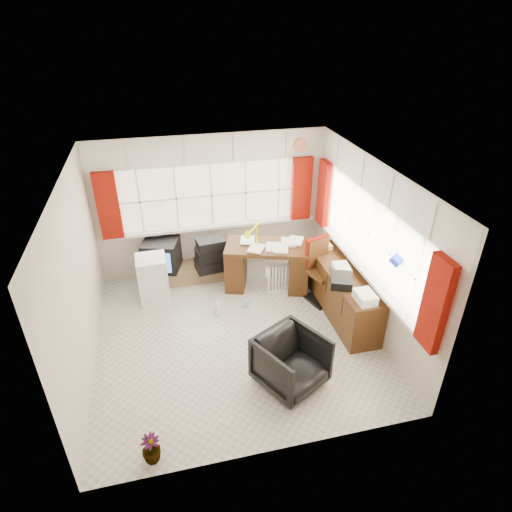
# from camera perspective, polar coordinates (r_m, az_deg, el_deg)

# --- Properties ---
(ground) EXTENTS (4.00, 4.00, 0.00)m
(ground) POSITION_cam_1_polar(r_m,az_deg,el_deg) (6.51, -2.70, -10.42)
(ground) COLOR beige
(ground) RESTS_ON ground
(room_walls) EXTENTS (4.00, 4.00, 4.00)m
(room_walls) POSITION_cam_1_polar(r_m,az_deg,el_deg) (5.66, -3.06, 1.21)
(room_walls) COLOR beige
(room_walls) RESTS_ON ground
(window_back) EXTENTS (3.70, 0.12, 3.60)m
(window_back) POSITION_cam_1_polar(r_m,az_deg,el_deg) (7.62, -5.71, 4.41)
(window_back) COLOR beige
(window_back) RESTS_ON room_walls
(window_right) EXTENTS (0.12, 3.70, 3.60)m
(window_right) POSITION_cam_1_polar(r_m,az_deg,el_deg) (6.52, 14.11, -1.17)
(window_right) COLOR beige
(window_right) RESTS_ON room_walls
(curtains) EXTENTS (3.83, 3.83, 1.15)m
(curtains) POSITION_cam_1_polar(r_m,az_deg,el_deg) (6.68, 3.29, 5.50)
(curtains) COLOR #931308
(curtains) RESTS_ON room_walls
(overhead_cabinets) EXTENTS (3.98, 3.98, 0.48)m
(overhead_cabinets) POSITION_cam_1_polar(r_m,az_deg,el_deg) (6.45, 3.83, 12.17)
(overhead_cabinets) COLOR silver
(overhead_cabinets) RESTS_ON room_walls
(desk) EXTENTS (1.54, 1.08, 0.84)m
(desk) POSITION_cam_1_polar(r_m,az_deg,el_deg) (7.32, 1.47, -1.04)
(desk) COLOR #472210
(desk) RESTS_ON ground
(desk_lamp) EXTENTS (0.20, 0.18, 0.46)m
(desk_lamp) POSITION_cam_1_polar(r_m,az_deg,el_deg) (6.98, 0.09, 3.69)
(desk_lamp) COLOR yellow
(desk_lamp) RESTS_ON desk
(task_chair) EXTENTS (0.57, 0.59, 1.09)m
(task_chair) POSITION_cam_1_polar(r_m,az_deg,el_deg) (7.05, 8.49, -1.49)
(task_chair) COLOR black
(task_chair) RESTS_ON ground
(office_chair) EXTENTS (1.05, 1.06, 0.72)m
(office_chair) POSITION_cam_1_polar(r_m,az_deg,el_deg) (5.59, 4.69, -13.86)
(office_chair) COLOR black
(office_chair) RESTS_ON ground
(radiator) EXTENTS (0.38, 0.19, 0.54)m
(radiator) POSITION_cam_1_polar(r_m,az_deg,el_deg) (7.27, 3.00, -3.43)
(radiator) COLOR white
(radiator) RESTS_ON ground
(credenza) EXTENTS (0.50, 2.00, 0.85)m
(credenza) POSITION_cam_1_polar(r_m,az_deg,el_deg) (6.87, 11.21, -4.53)
(credenza) COLOR #472210
(credenza) RESTS_ON ground
(file_tray) EXTENTS (0.42, 0.47, 0.13)m
(file_tray) POSITION_cam_1_polar(r_m,az_deg,el_deg) (6.33, 11.31, -3.23)
(file_tray) COLOR black
(file_tray) RESTS_ON credenza
(tv_bench) EXTENTS (1.40, 0.50, 0.25)m
(tv_bench) POSITION_cam_1_polar(r_m,az_deg,el_deg) (7.78, -9.17, -2.19)
(tv_bench) COLOR #94714A
(tv_bench) RESTS_ON ground
(crt_tv) EXTENTS (0.72, 0.68, 0.54)m
(crt_tv) POSITION_cam_1_polar(r_m,az_deg,el_deg) (7.61, -12.49, 0.15)
(crt_tv) COLOR black
(crt_tv) RESTS_ON tv_bench
(hifi_stack) EXTENTS (0.60, 0.43, 0.59)m
(hifi_stack) POSITION_cam_1_polar(r_m,az_deg,el_deg) (7.45, -5.96, 0.08)
(hifi_stack) COLOR black
(hifi_stack) RESTS_ON tv_bench
(mini_fridge) EXTENTS (0.49, 0.49, 0.80)m
(mini_fridge) POSITION_cam_1_polar(r_m,az_deg,el_deg) (7.20, -13.56, -3.00)
(mini_fridge) COLOR white
(mini_fridge) RESTS_ON ground
(spray_bottle_a) EXTENTS (0.15, 0.15, 0.28)m
(spray_bottle_a) POSITION_cam_1_polar(r_m,az_deg,el_deg) (6.84, -5.18, -6.80)
(spray_bottle_a) COLOR white
(spray_bottle_a) RESTS_ON ground
(spray_bottle_b) EXTENTS (0.11, 0.11, 0.17)m
(spray_bottle_b) POSITION_cam_1_polar(r_m,az_deg,el_deg) (6.99, -1.46, -6.28)
(spray_bottle_b) COLOR #94DCD0
(spray_bottle_b) RESTS_ON ground
(flower_vase) EXTENTS (0.25, 0.25, 0.37)m
(flower_vase) POSITION_cam_1_polar(r_m,az_deg,el_deg) (5.10, -13.83, -23.64)
(flower_vase) COLOR black
(flower_vase) RESTS_ON ground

